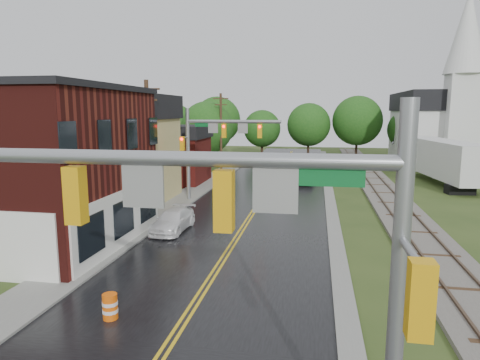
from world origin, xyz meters
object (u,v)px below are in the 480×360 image
(utility_pole_c, at_px, (221,131))
(construction_barrel, at_px, (110,307))
(semi_trailer, at_px, (445,159))
(pickup_white, at_px, (173,221))
(traffic_signal_far, at_px, (215,138))
(sedan_silver, at_px, (275,186))
(suv_dark, at_px, (303,177))
(tree_left_b, at_px, (77,125))
(tree_left_e, at_px, (208,129))
(utility_pole_b, at_px, (148,145))
(tree_left_c, at_px, (150,134))
(church, at_px, (443,120))
(traffic_signal_near, at_px, (268,233))

(utility_pole_c, relative_size, construction_barrel, 10.03)
(semi_trailer, bearing_deg, pickup_white, -135.28)
(pickup_white, distance_m, construction_barrel, 10.84)
(traffic_signal_far, xyz_separation_m, sedan_silver, (4.31, 3.95, -4.35))
(suv_dark, xyz_separation_m, sedan_silver, (-2.17, -5.86, -0.01))
(tree_left_b, bearing_deg, tree_left_e, 57.26)
(utility_pole_b, bearing_deg, suv_dark, 56.47)
(suv_dark, distance_m, construction_barrel, 29.63)
(tree_left_e, relative_size, construction_barrel, 9.09)
(tree_left_c, distance_m, tree_left_e, 7.82)
(traffic_signal_far, xyz_separation_m, tree_left_b, (-14.38, 4.90, 0.74))
(utility_pole_c, distance_m, sedan_silver, 15.67)
(church, bearing_deg, tree_left_b, -150.01)
(traffic_signal_near, bearing_deg, semi_trailer, 70.61)
(traffic_signal_near, distance_m, semi_trailer, 38.80)
(traffic_signal_near, distance_m, pickup_white, 18.55)
(utility_pole_b, relative_size, suv_dark, 1.97)
(utility_pole_c, height_order, pickup_white, utility_pole_c)
(suv_dark, bearing_deg, traffic_signal_far, -117.52)
(sedan_silver, bearing_deg, utility_pole_c, 124.46)
(traffic_signal_far, bearing_deg, semi_trailer, 30.21)
(traffic_signal_far, bearing_deg, church, 48.73)
(tree_left_e, xyz_separation_m, suv_dark, (11.86, -9.09, -4.18))
(tree_left_c, bearing_deg, sedan_silver, -31.35)
(tree_left_b, height_order, semi_trailer, tree_left_b)
(utility_pole_b, height_order, utility_pole_c, same)
(sedan_silver, xyz_separation_m, construction_barrel, (-3.34, -23.25, -0.17))
(tree_left_c, relative_size, tree_left_e, 0.94)
(traffic_signal_far, height_order, construction_barrel, traffic_signal_far)
(tree_left_c, relative_size, pickup_white, 1.82)
(suv_dark, bearing_deg, tree_left_e, 148.45)
(tree_left_b, distance_m, semi_trailer, 34.96)
(utility_pole_c, xyz_separation_m, semi_trailer, (23.13, -5.48, -2.26))
(traffic_signal_far, xyz_separation_m, tree_left_e, (-5.38, 18.90, -0.16))
(church, distance_m, suv_dark, 24.54)
(tree_left_e, distance_m, construction_barrel, 38.97)
(tree_left_b, bearing_deg, traffic_signal_far, -18.81)
(traffic_signal_near, height_order, suv_dark, traffic_signal_near)
(church, bearing_deg, pickup_white, -124.16)
(church, bearing_deg, traffic_signal_near, -107.72)
(church, relative_size, suv_dark, 4.38)
(tree_left_c, distance_m, suv_dark, 17.57)
(tree_left_b, bearing_deg, pickup_white, -44.12)
(tree_left_e, xyz_separation_m, sedan_silver, (9.69, -14.95, -4.19))
(suv_dark, bearing_deg, pickup_white, -104.85)
(traffic_signal_far, relative_size, semi_trailer, 0.53)
(traffic_signal_near, distance_m, utility_pole_c, 43.24)
(traffic_signal_far, bearing_deg, tree_left_e, 105.89)
(traffic_signal_near, xyz_separation_m, utility_pole_b, (-10.27, 20.00, -0.25))
(traffic_signal_far, height_order, tree_left_c, tree_left_c)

